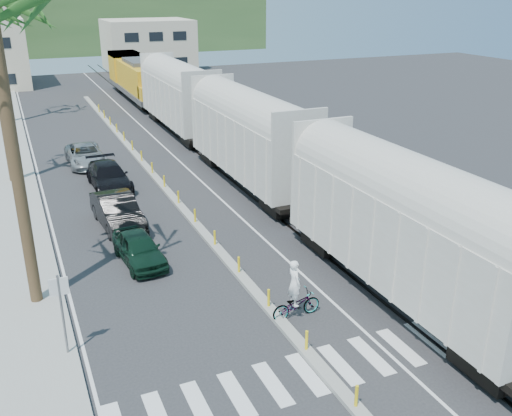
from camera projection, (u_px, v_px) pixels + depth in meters
The scene contains 15 objects.
ground at pixel (292, 337), 19.88m from camera, with size 140.00×140.00×0.00m, color #28282B.
sidewalk at pixel (9, 168), 38.04m from camera, with size 3.00×90.00×0.15m, color gray.
rails at pixel (189, 139), 45.64m from camera, with size 1.56×100.00×0.06m.
median at pixel (153, 174), 36.89m from camera, with size 0.45×60.00×0.85m.
crosswalk at pixel (321, 370), 18.17m from camera, with size 14.00×2.20×0.01m, color silver.
lane_markings at pixel (106, 159), 40.43m from camera, with size 9.42×90.00×0.01m.
freight_train at pixel (217, 120), 38.96m from camera, with size 3.00×60.94×5.85m.
street_sign at pixel (61, 304), 18.15m from camera, with size 0.60×0.08×3.00m.
buildings at pixel (11, 42), 77.10m from camera, with size 38.00×27.00×10.00m.
hillside at pixel (42, 18), 103.11m from camera, with size 80.00×20.00×12.00m, color #385628.
car_lead at pixel (139, 248), 25.02m from camera, with size 1.95×4.14×1.37m, color black.
car_second at pixel (117, 211), 28.73m from camera, with size 2.09×5.12×1.65m, color black.
car_third at pixel (109, 176), 34.25m from camera, with size 2.25×5.25×1.51m, color black.
car_rear at pixel (85, 155), 38.83m from camera, with size 2.39×5.09×1.41m, color #A3A6A8.
cyclist at pixel (296, 299), 20.82m from camera, with size 0.88×2.02×2.33m.
Camera 1 is at (-7.92, -14.97, 11.42)m, focal length 40.00 mm.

